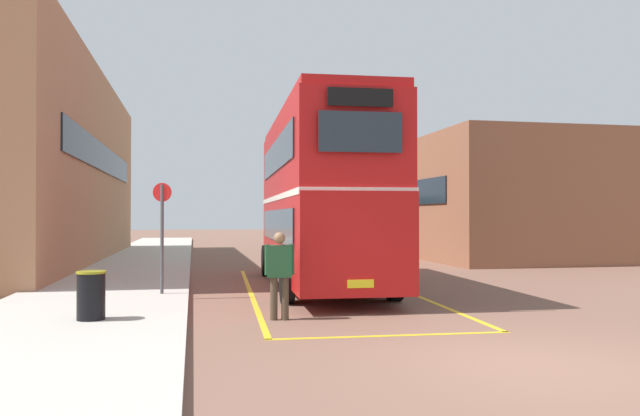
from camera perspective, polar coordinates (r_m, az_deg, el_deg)
The scene contains 10 objects.
ground_plane at distance 22.26m, azimuth -0.15°, elevation -5.77°, with size 135.60×135.60×0.00m, color brown.
sidewalk_left at distance 24.30m, azimuth -16.58°, elevation -5.15°, with size 4.00×57.60×0.14m, color #B2ADA3.
brick_building_left at distance 28.25m, azimuth -24.54°, elevation 3.41°, with size 5.31×23.11×7.93m.
depot_building_right at distance 32.84m, azimuth 14.35°, elevation 0.66°, with size 9.00×16.89×5.48m.
double_decker_bus at distance 17.20m, azimuth -0.07°, elevation 1.12°, with size 3.07×10.46×4.75m.
single_deck_bus at distance 35.74m, azimuth 1.08°, elevation -1.24°, with size 2.91×9.44×3.02m.
pedestrian_boarding at distance 11.71m, azimuth -3.75°, elevation -5.66°, with size 0.55×0.29×1.65m.
litter_bin at distance 11.64m, azimuth -20.32°, elevation -7.54°, with size 0.51×0.51×0.85m.
bus_stop_sign at distance 14.93m, azimuth -14.33°, elevation -1.68°, with size 0.43×0.14×2.59m.
bay_marking_yellow at distance 15.44m, azimuth 1.21°, elevation -7.99°, with size 4.65×12.54×0.01m.
Camera 1 is at (-4.40, -7.33, 1.96)m, focal length 34.77 mm.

